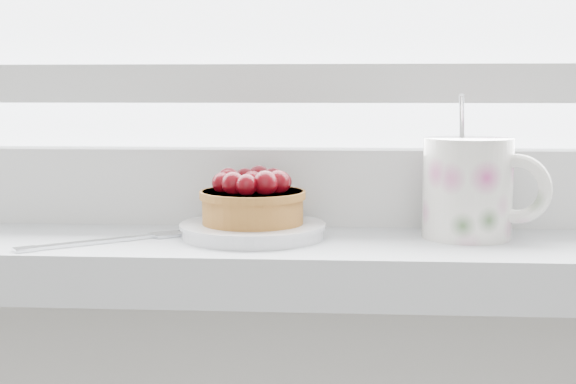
# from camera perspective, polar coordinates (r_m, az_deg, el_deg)

# --- Properties ---
(saucer) EXTENTS (0.12, 0.12, 0.01)m
(saucer) POSITION_cam_1_polar(r_m,az_deg,el_deg) (0.68, -2.51, -2.74)
(saucer) COLOR silver
(saucer) RESTS_ON windowsill
(raspberry_tart) EXTENTS (0.09, 0.09, 0.05)m
(raspberry_tart) POSITION_cam_1_polar(r_m,az_deg,el_deg) (0.68, -2.50, -0.51)
(raspberry_tart) COLOR brown
(raspberry_tart) RESTS_ON saucer
(floral_mug) EXTENTS (0.12, 0.10, 0.12)m
(floral_mug) POSITION_cam_1_polar(r_m,az_deg,el_deg) (0.69, 12.87, 0.41)
(floral_mug) COLOR silver
(floral_mug) RESTS_ON windowsill
(fork) EXTENTS (0.14, 0.11, 0.00)m
(fork) POSITION_cam_1_polar(r_m,az_deg,el_deg) (0.68, -12.04, -3.33)
(fork) COLOR silver
(fork) RESTS_ON windowsill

